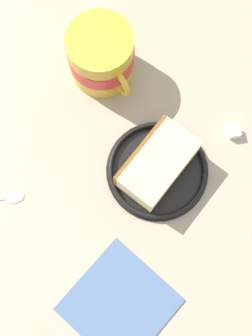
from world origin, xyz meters
TOP-DOWN VIEW (x-y plane):
  - ground_plane at (0.00, 0.00)cm, footprint 150.14×150.14cm
  - small_plate at (-4.32, -5.03)cm, footprint 15.67×15.67cm
  - cake_slice at (-4.21, -4.78)cm, footprint 13.63×11.13cm
  - tea_mug at (9.89, 7.27)cm, footprint 10.48×10.99cm
  - teaspoon at (-14.30, 17.00)cm, footprint 5.91×12.24cm
  - folded_napkin at (-24.88, -4.19)cm, footprint 18.25×18.17cm
  - sugar_cube at (4.40, -15.27)cm, footprint 2.19×2.19cm

SIDE VIEW (x-z plane):
  - ground_plane at x=0.00cm, z-range -3.03..0.00cm
  - folded_napkin at x=-24.88cm, z-range 0.00..0.60cm
  - teaspoon at x=-14.30cm, z-range -0.05..0.75cm
  - small_plate at x=-4.32cm, z-range -0.01..1.52cm
  - sugar_cube at x=4.40cm, z-range 0.00..1.66cm
  - cake_slice at x=-4.21cm, z-range 0.81..6.49cm
  - tea_mug at x=9.89cm, z-range 0.14..10.09cm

